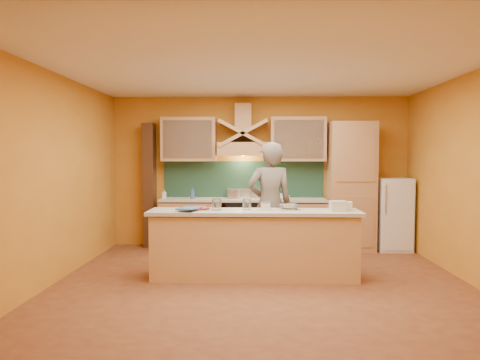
{
  "coord_description": "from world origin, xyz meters",
  "views": [
    {
      "loc": [
        -0.11,
        -5.55,
        1.68
      ],
      "look_at": [
        -0.31,
        0.9,
        1.33
      ],
      "focal_mm": 32.0,
      "sensor_mm": 36.0,
      "label": 1
    }
  ],
  "objects_px": {
    "stove": "(243,224)",
    "kitchen_scale": "(266,206)",
    "person": "(270,205)",
    "mixing_bowl": "(289,207)",
    "fridge": "(392,214)"
  },
  "relations": [
    {
      "from": "stove",
      "to": "kitchen_scale",
      "type": "relative_size",
      "value": 7.29
    },
    {
      "from": "stove",
      "to": "person",
      "type": "distance_m",
      "value": 1.4
    },
    {
      "from": "kitchen_scale",
      "to": "mixing_bowl",
      "type": "relative_size",
      "value": 0.42
    },
    {
      "from": "stove",
      "to": "kitchen_scale",
      "type": "height_order",
      "value": "kitchen_scale"
    },
    {
      "from": "fridge",
      "to": "kitchen_scale",
      "type": "distance_m",
      "value": 3.0
    },
    {
      "from": "fridge",
      "to": "person",
      "type": "xyz_separation_m",
      "value": [
        -2.26,
        -1.23,
        0.3
      ]
    },
    {
      "from": "stove",
      "to": "mixing_bowl",
      "type": "height_order",
      "value": "mixing_bowl"
    },
    {
      "from": "stove",
      "to": "fridge",
      "type": "distance_m",
      "value": 2.71
    },
    {
      "from": "kitchen_scale",
      "to": "fridge",
      "type": "bearing_deg",
      "value": 42.92
    },
    {
      "from": "fridge",
      "to": "stove",
      "type": "bearing_deg",
      "value": 180.0
    },
    {
      "from": "stove",
      "to": "fridge",
      "type": "height_order",
      "value": "fridge"
    },
    {
      "from": "stove",
      "to": "person",
      "type": "relative_size",
      "value": 0.47
    },
    {
      "from": "stove",
      "to": "mixing_bowl",
      "type": "bearing_deg",
      "value": -69.17
    },
    {
      "from": "person",
      "to": "stove",
      "type": "bearing_deg",
      "value": -79.8
    },
    {
      "from": "person",
      "to": "mixing_bowl",
      "type": "distance_m",
      "value": 0.62
    }
  ]
}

